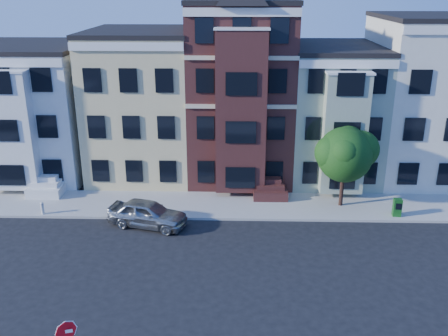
{
  "coord_description": "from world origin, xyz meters",
  "views": [
    {
      "loc": [
        -0.21,
        -20.69,
        13.16
      ],
      "look_at": [
        -0.89,
        3.64,
        4.2
      ],
      "focal_mm": 40.0,
      "sensor_mm": 36.0,
      "label": 1
    }
  ],
  "objects_px": {
    "street_tree": "(344,158)",
    "newspaper_box": "(397,207)",
    "parked_car": "(147,214)",
    "fire_hydrant": "(43,209)"
  },
  "relations": [
    {
      "from": "street_tree",
      "to": "parked_car",
      "type": "distance_m",
      "value": 12.27
    },
    {
      "from": "street_tree",
      "to": "newspaper_box",
      "type": "height_order",
      "value": "street_tree"
    },
    {
      "from": "street_tree",
      "to": "parked_car",
      "type": "height_order",
      "value": "street_tree"
    },
    {
      "from": "newspaper_box",
      "to": "street_tree",
      "type": "bearing_deg",
      "value": 159.74
    },
    {
      "from": "parked_car",
      "to": "fire_hydrant",
      "type": "distance_m",
      "value": 6.67
    },
    {
      "from": "newspaper_box",
      "to": "fire_hydrant",
      "type": "relative_size",
      "value": 1.76
    },
    {
      "from": "street_tree",
      "to": "newspaper_box",
      "type": "distance_m",
      "value": 4.25
    },
    {
      "from": "street_tree",
      "to": "newspaper_box",
      "type": "relative_size",
      "value": 5.79
    },
    {
      "from": "street_tree",
      "to": "parked_car",
      "type": "bearing_deg",
      "value": -165.97
    },
    {
      "from": "fire_hydrant",
      "to": "newspaper_box",
      "type": "bearing_deg",
      "value": 0.97
    }
  ]
}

